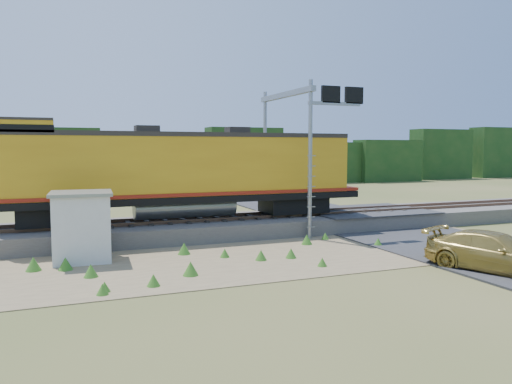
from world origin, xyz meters
name	(u,v)px	position (x,y,z in m)	size (l,w,h in m)	color
ground	(304,255)	(0.00, 0.00, 0.00)	(140.00, 140.00, 0.00)	#475123
ballast	(252,225)	(0.00, 6.00, 0.40)	(70.00, 5.00, 0.80)	slate
rails	(252,216)	(0.00, 6.00, 0.88)	(70.00, 1.54, 0.16)	brown
dirt_shoulder	(255,256)	(-2.00, 0.50, 0.01)	(26.00, 8.00, 0.03)	#8C7754
road	(427,238)	(7.00, 0.74, 0.09)	(7.00, 66.00, 0.86)	#38383A
tree_line_north	(148,160)	(0.00, 38.00, 3.07)	(130.00, 3.00, 6.50)	#153814
weed_clumps	(223,261)	(-3.50, 0.10, 0.00)	(15.00, 6.20, 0.56)	#397321
locomotive	(180,171)	(-3.80, 6.00, 3.29)	(18.30, 2.79, 4.72)	black
shed	(82,226)	(-8.56, 2.21, 1.38)	(2.43, 2.43, 2.72)	silver
signal_gantry	(298,123)	(2.34, 5.32, 5.70)	(3.04, 6.20, 7.66)	gray
car	(495,252)	(5.00, -5.07, 0.70)	(1.97, 4.85, 1.41)	#AB8E3F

